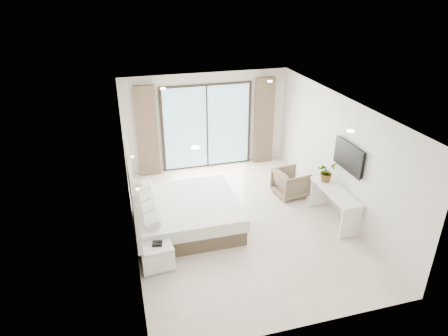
{
  "coord_description": "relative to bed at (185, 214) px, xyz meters",
  "views": [
    {
      "loc": [
        -2.36,
        -7.18,
        4.97
      ],
      "look_at": [
        -0.25,
        0.4,
        1.19
      ],
      "focal_mm": 32.0,
      "sensor_mm": 36.0,
      "label": 1
    }
  ],
  "objects": [
    {
      "name": "ground",
      "position": [
        1.19,
        -0.15,
        -0.33
      ],
      "size": [
        6.2,
        6.2,
        0.0
      ],
      "primitive_type": "plane",
      "color": "beige",
      "rests_on": "ground"
    },
    {
      "name": "nightstand",
      "position": [
        -0.75,
        -1.23,
        -0.07
      ],
      "size": [
        0.59,
        0.5,
        0.5
      ],
      "rotation": [
        0.0,
        0.0,
        0.08
      ],
      "color": "white",
      "rests_on": "ground"
    },
    {
      "name": "armchair",
      "position": [
        2.79,
        0.69,
        0.05
      ],
      "size": [
        0.78,
        0.82,
        0.75
      ],
      "primitive_type": "imported",
      "rotation": [
        0.0,
        0.0,
        1.72
      ],
      "color": "#826F55",
      "rests_on": "ground"
    },
    {
      "name": "phone",
      "position": [
        -0.74,
        -1.21,
        0.21
      ],
      "size": [
        0.2,
        0.16,
        0.06
      ],
      "primitive_type": "cube",
      "rotation": [
        0.0,
        0.0,
        -0.17
      ],
      "color": "black",
      "rests_on": "nightstand"
    },
    {
      "name": "room_shell",
      "position": [
        1.0,
        0.6,
        1.26
      ],
      "size": [
        4.62,
        6.22,
        2.72
      ],
      "color": "silver",
      "rests_on": "ground"
    },
    {
      "name": "plant",
      "position": [
        3.23,
        -0.17,
        0.62
      ],
      "size": [
        0.57,
        0.59,
        0.36
      ],
      "primitive_type": "imported",
      "rotation": [
        0.0,
        0.0,
        0.43
      ],
      "color": "#33662D",
      "rests_on": "console_desk"
    },
    {
      "name": "console_desk",
      "position": [
        3.23,
        -0.65,
        0.23
      ],
      "size": [
        0.47,
        1.5,
        0.77
      ],
      "color": "white",
      "rests_on": "ground"
    },
    {
      "name": "bed",
      "position": [
        0.0,
        0.0,
        0.0
      ],
      "size": [
        2.23,
        2.12,
        0.76
      ],
      "color": "brown",
      "rests_on": "ground"
    }
  ]
}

